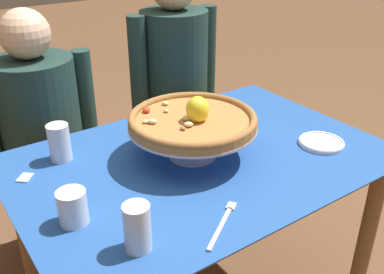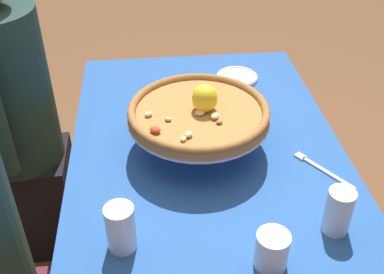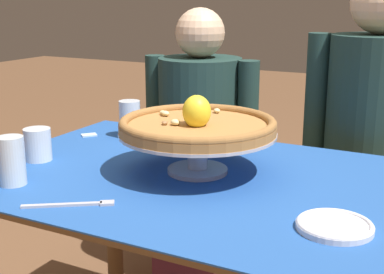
{
  "view_description": "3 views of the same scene",
  "coord_description": "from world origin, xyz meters",
  "views": [
    {
      "loc": [
        -0.75,
        -1.01,
        1.43
      ],
      "look_at": [
        -0.02,
        0.02,
        0.78
      ],
      "focal_mm": 40.89,
      "sensor_mm": 36.0,
      "label": 1
    },
    {
      "loc": [
        -1.15,
        0.17,
        1.59
      ],
      "look_at": [
        -0.04,
        0.05,
        0.77
      ],
      "focal_mm": 43.79,
      "sensor_mm": 36.0,
      "label": 2
    },
    {
      "loc": [
        0.6,
        -1.19,
        1.17
      ],
      "look_at": [
        -0.03,
        0.03,
        0.81
      ],
      "focal_mm": 49.88,
      "sensor_mm": 36.0,
      "label": 3
    }
  ],
  "objects": [
    {
      "name": "sugar_packet",
      "position": [
        -0.52,
        0.2,
        0.72
      ],
      "size": [
        0.06,
        0.06,
        0.0
      ],
      "primitive_type": "cube",
      "rotation": [
        0.0,
        0.0,
        0.85
      ],
      "color": "silver",
      "rests_on": "dining_table"
    },
    {
      "name": "water_glass_side_left",
      "position": [
        -0.47,
        -0.09,
        0.75
      ],
      "size": [
        0.08,
        0.08,
        0.09
      ],
      "color": "white",
      "rests_on": "dining_table"
    },
    {
      "name": "diner_right",
      "position": [
        0.33,
        0.67,
        0.6
      ],
      "size": [
        0.47,
        0.32,
        1.25
      ],
      "color": "black",
      "rests_on": "ground"
    },
    {
      "name": "diner_left",
      "position": [
        -0.33,
        0.67,
        0.54
      ],
      "size": [
        0.49,
        0.33,
        1.13
      ],
      "color": "maroon",
      "rests_on": "ground"
    },
    {
      "name": "pizza_stand",
      "position": [
        -0.02,
        0.03,
        0.8
      ],
      "size": [
        0.42,
        0.42,
        0.11
      ],
      "color": "#B7B7C1",
      "rests_on": "dining_table"
    },
    {
      "name": "side_plate",
      "position": [
        0.4,
        -0.17,
        0.72
      ],
      "size": [
        0.16,
        0.16,
        0.02
      ],
      "color": "white",
      "rests_on": "dining_table"
    },
    {
      "name": "water_glass_front_left",
      "position": [
        -0.38,
        -0.27,
        0.77
      ],
      "size": [
        0.07,
        0.07,
        0.12
      ],
      "color": "silver",
      "rests_on": "dining_table"
    },
    {
      "name": "water_glass_back_left",
      "position": [
        -0.38,
        0.25,
        0.77
      ],
      "size": [
        0.07,
        0.07,
        0.12
      ],
      "color": "white",
      "rests_on": "dining_table"
    },
    {
      "name": "dining_table",
      "position": [
        0.0,
        0.0,
        0.6
      ],
      "size": [
        1.22,
        0.83,
        0.71
      ],
      "color": "olive",
      "rests_on": "ground"
    },
    {
      "name": "pizza",
      "position": [
        -0.02,
        0.03,
        0.85
      ],
      "size": [
        0.41,
        0.41,
        0.1
      ],
      "color": "#AD753D",
      "rests_on": "pizza_stand"
    },
    {
      "name": "dinner_fork",
      "position": [
        -0.16,
        -0.31,
        0.72
      ],
      "size": [
        0.18,
        0.13,
        0.01
      ],
      "color": "#B7B7C1",
      "rests_on": "dining_table"
    }
  ]
}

